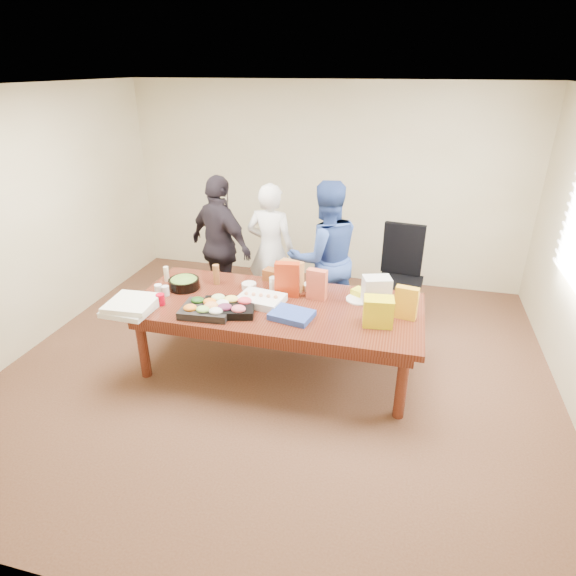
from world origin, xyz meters
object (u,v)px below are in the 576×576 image
(person_center, at_px, (271,250))
(office_chair, at_px, (400,280))
(person_right, at_px, (325,258))
(sheet_cake, at_px, (261,300))
(conference_table, at_px, (277,337))
(salad_bowl, at_px, (184,284))

(person_center, bearing_deg, office_chair, -173.48)
(person_right, height_order, sheet_cake, person_right)
(conference_table, distance_m, person_center, 1.37)
(conference_table, bearing_deg, salad_bowl, 174.00)
(conference_table, distance_m, sheet_cake, 0.44)
(salad_bowl, bearing_deg, sheet_cake, -8.33)
(office_chair, bearing_deg, salad_bowl, -144.31)
(conference_table, relative_size, person_center, 1.71)
(conference_table, bearing_deg, person_center, 108.63)
(person_center, bearing_deg, conference_table, 113.03)
(sheet_cake, bearing_deg, salad_bowl, -179.15)
(conference_table, xyz_separation_m, sheet_cake, (-0.15, -0.02, 0.41))
(conference_table, bearing_deg, office_chair, 48.40)
(person_right, bearing_deg, conference_table, 44.82)
(person_center, relative_size, person_right, 0.93)
(office_chair, height_order, person_right, person_right)
(person_right, bearing_deg, office_chair, 171.26)
(conference_table, relative_size, sheet_cake, 6.54)
(conference_table, height_order, person_center, person_center)
(conference_table, xyz_separation_m, office_chair, (1.14, 1.29, 0.19))
(sheet_cake, distance_m, salad_bowl, 0.89)
(office_chair, relative_size, person_right, 0.64)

